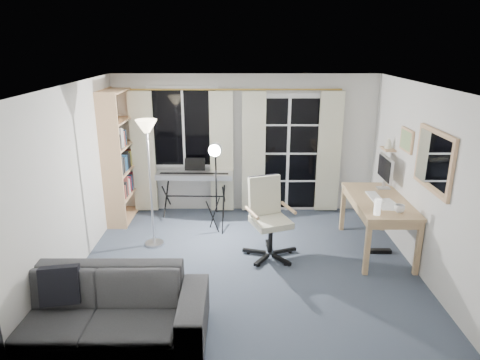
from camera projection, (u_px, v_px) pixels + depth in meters
name	position (u px, v px, depth m)	size (l,w,h in m)	color
floor	(246.00, 263.00, 5.90)	(4.50, 4.00, 0.02)	#343B4B
window	(184.00, 128.00, 7.31)	(1.20, 0.08, 1.40)	white
french_door	(288.00, 154.00, 7.45)	(1.32, 0.09, 2.11)	white
curtains	(237.00, 152.00, 7.34)	(3.60, 0.07, 2.13)	gold
bookshelf	(117.00, 159.00, 7.09)	(0.37, 1.02, 2.19)	tan
torchiere_lamp	(148.00, 146.00, 5.96)	(0.35, 0.35, 1.88)	#B2B2B7
keyboard_piano	(195.00, 176.00, 7.29)	(1.31, 0.65, 0.94)	black
studio_light	(215.00, 160.00, 6.46)	(0.28, 0.30, 1.49)	black
office_chair	(267.00, 210.00, 5.97)	(0.78, 0.75, 1.12)	black
desk	(379.00, 205.00, 6.05)	(0.75, 1.48, 0.79)	tan
monitor	(385.00, 169.00, 6.35)	(0.19, 0.57, 0.50)	silver
desk_clutter	(379.00, 217.00, 5.85)	(0.47, 0.90, 1.00)	white
mug	(400.00, 208.00, 5.52)	(0.13, 0.10, 0.13)	silver
wall_mirror	(434.00, 161.00, 5.08)	(0.04, 0.94, 0.74)	tan
framed_print	(407.00, 140.00, 5.92)	(0.03, 0.42, 0.32)	tan
wall_shelf	(388.00, 145.00, 6.46)	(0.16, 0.30, 0.18)	tan
sofa	(90.00, 298.00, 4.28)	(2.32, 0.68, 0.91)	#2E2E31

